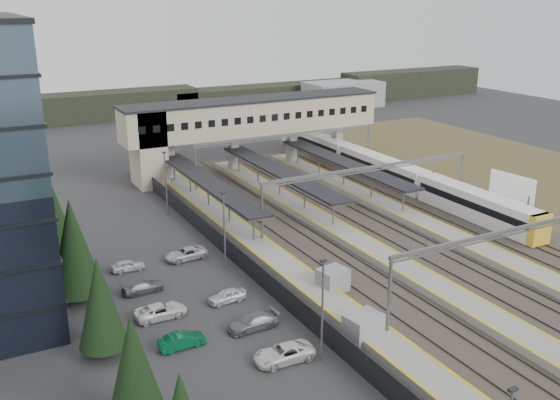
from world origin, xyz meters
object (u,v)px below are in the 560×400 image
relay_cabin_near (363,328)px  relay_cabin_far (333,281)px  billboard (512,188)px  train (383,170)px  footbridge (237,121)px

relay_cabin_near → relay_cabin_far: relay_cabin_near is taller
relay_cabin_near → billboard: (32.51, 15.54, 2.47)m
billboard → relay_cabin_near: bearing=-154.4°
train → billboard: 19.74m
relay_cabin_near → relay_cabin_far: bearing=73.3°
footbridge → train: bearing=-41.9°
train → relay_cabin_far: bearing=-133.8°
relay_cabin_near → footbridge: footbridge is taller
relay_cabin_far → train: bearing=46.2°
relay_cabin_far → footbridge: bearing=77.6°
train → billboard: billboard is taller
footbridge → train: footbridge is taller
footbridge → billboard: (21.04, -33.71, -4.30)m
relay_cabin_near → relay_cabin_far: (2.49, 8.29, -0.01)m
relay_cabin_near → train: 44.39m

